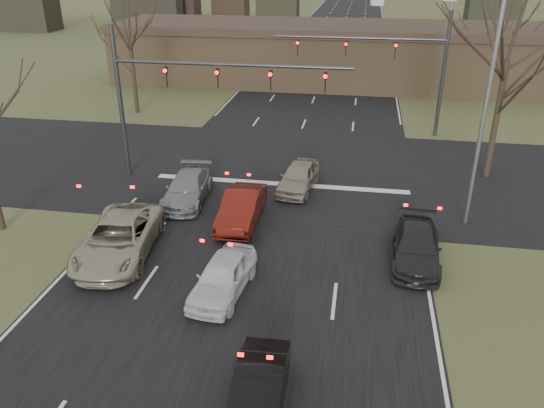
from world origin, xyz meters
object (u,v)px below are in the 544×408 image
(car_white_sedan, at_px, (223,276))
(car_grey_ahead, at_px, (187,188))
(car_black_hatch, at_px, (258,392))
(mast_arm_far, at_px, (400,58))
(car_silver_suv, at_px, (119,238))
(car_charcoal_sedan, at_px, (416,247))
(mast_arm_near, at_px, (179,85))
(streetlight_right_far, at_px, (444,41))
(car_red_ahead, at_px, (242,208))
(streetlight_right_near, at_px, (482,102))
(building, at_px, (343,54))
(car_silver_ahead, at_px, (299,177))

(car_white_sedan, xyz_separation_m, car_grey_ahead, (-3.69, 7.34, -0.01))
(car_white_sedan, bearing_deg, car_black_hatch, -59.72)
(mast_arm_far, height_order, car_silver_suv, mast_arm_far)
(car_black_hatch, relative_size, car_charcoal_sedan, 0.85)
(mast_arm_far, xyz_separation_m, car_black_hatch, (-4.39, -25.27, -4.39))
(mast_arm_near, relative_size, car_white_sedan, 3.02)
(streetlight_right_far, relative_size, car_charcoal_sedan, 2.23)
(car_charcoal_sedan, height_order, car_red_ahead, car_red_ahead)
(mast_arm_far, distance_m, streetlight_right_near, 13.28)
(mast_arm_far, bearing_deg, car_silver_suv, -122.07)
(car_silver_suv, relative_size, car_charcoal_sedan, 1.27)
(building, bearing_deg, streetlight_right_far, -56.35)
(car_black_hatch, bearing_deg, car_charcoal_sedan, 59.30)
(car_silver_suv, xyz_separation_m, car_red_ahead, (4.23, 3.66, -0.05))
(mast_arm_far, height_order, car_red_ahead, mast_arm_far)
(building, height_order, car_charcoal_sedan, building)
(car_white_sedan, distance_m, car_red_ahead, 5.53)
(streetlight_right_near, distance_m, car_grey_ahead, 13.91)
(mast_arm_far, distance_m, car_black_hatch, 26.03)
(car_silver_suv, bearing_deg, car_white_sedan, -27.93)
(building, distance_m, streetlight_right_far, 13.53)
(mast_arm_near, height_order, streetlight_right_far, streetlight_right_far)
(building, distance_m, car_red_ahead, 29.85)
(mast_arm_near, height_order, car_black_hatch, mast_arm_near)
(mast_arm_far, height_order, car_silver_ahead, mast_arm_far)
(car_grey_ahead, bearing_deg, car_black_hatch, -68.79)
(building, height_order, car_silver_suv, building)
(mast_arm_near, relative_size, car_silver_suv, 2.13)
(mast_arm_near, height_order, mast_arm_far, same)
(building, bearing_deg, car_white_sedan, -94.07)
(building, distance_m, car_black_hatch, 40.33)
(mast_arm_far, bearing_deg, mast_arm_near, -138.78)
(car_silver_ahead, bearing_deg, car_black_hatch, -80.22)
(mast_arm_near, xyz_separation_m, car_charcoal_sedan, (11.73, -6.73, -4.42))
(building, bearing_deg, car_grey_ahead, -102.55)
(building, bearing_deg, mast_arm_far, -74.42)
(car_silver_suv, relative_size, car_white_sedan, 1.42)
(car_grey_ahead, height_order, car_red_ahead, car_red_ahead)
(car_charcoal_sedan, bearing_deg, car_white_sedan, -150.55)
(streetlight_right_near, height_order, car_black_hatch, streetlight_right_near)
(car_red_ahead, bearing_deg, car_black_hatch, -75.13)
(streetlight_right_near, bearing_deg, car_charcoal_sedan, -121.93)
(streetlight_right_near, xyz_separation_m, car_silver_suv, (-14.10, -5.30, -4.80))
(car_silver_ahead, bearing_deg, car_grey_ahead, -149.43)
(streetlight_right_near, relative_size, car_red_ahead, 2.24)
(mast_arm_near, distance_m, car_white_sedan, 12.01)
(car_black_hatch, bearing_deg, mast_arm_near, 112.83)
(car_charcoal_sedan, distance_m, car_red_ahead, 7.83)
(streetlight_right_far, bearing_deg, car_charcoal_sedan, -97.75)
(mast_arm_far, relative_size, car_red_ahead, 2.49)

